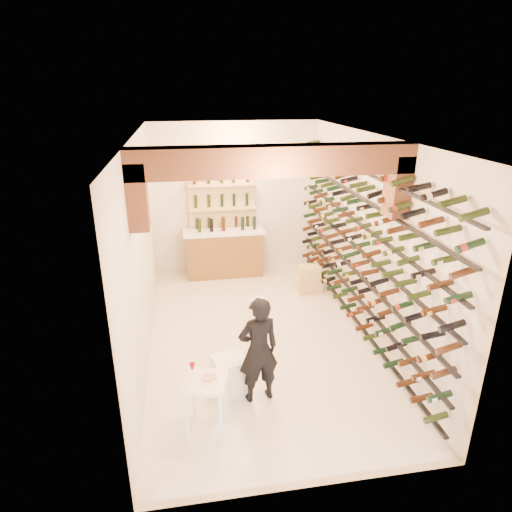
{
  "coord_description": "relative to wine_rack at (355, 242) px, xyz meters",
  "views": [
    {
      "loc": [
        -1.1,
        -6.27,
        3.86
      ],
      "look_at": [
        0.0,
        0.3,
        1.3
      ],
      "focal_mm": 31.19,
      "sensor_mm": 36.0,
      "label": 1
    }
  ],
  "objects": [
    {
      "name": "chrome_barstool",
      "position": [
        -1.58,
        -0.0,
        -1.16
      ],
      "size": [
        0.35,
        0.35,
        0.67
      ],
      "rotation": [
        0.0,
        0.0,
        0.1
      ],
      "color": "silver",
      "rests_on": "ground"
    },
    {
      "name": "person",
      "position": [
        -1.81,
        -1.52,
        -0.82
      ],
      "size": [
        0.59,
        0.44,
        1.46
      ],
      "primitive_type": "imported",
      "rotation": [
        0.0,
        0.0,
        3.33
      ],
      "color": "black",
      "rests_on": "ground"
    },
    {
      "name": "ground",
      "position": [
        -1.53,
        0.0,
        -1.55
      ],
      "size": [
        6.0,
        6.0,
        0.0
      ],
      "primitive_type": "plane",
      "color": "silver",
      "rests_on": "ground"
    },
    {
      "name": "crate_lower",
      "position": [
        -0.27,
        1.51,
        -1.4
      ],
      "size": [
        0.51,
        0.37,
        0.29
      ],
      "primitive_type": "cube",
      "rotation": [
        0.0,
        0.0,
        0.06
      ],
      "color": "#DAB777",
      "rests_on": "ground"
    },
    {
      "name": "white_stool",
      "position": [
        -2.16,
        -1.32,
        -1.29
      ],
      "size": [
        0.5,
        0.5,
        0.51
      ],
      "primitive_type": "cube",
      "rotation": [
        0.0,
        0.0,
        0.26
      ],
      "color": "white",
      "rests_on": "ground"
    },
    {
      "name": "back_counter",
      "position": [
        -1.83,
        2.65,
        -1.02
      ],
      "size": [
        1.7,
        0.62,
        1.29
      ],
      "color": "brown",
      "rests_on": "ground"
    },
    {
      "name": "crate_upper",
      "position": [
        -0.27,
        1.51,
        -1.13
      ],
      "size": [
        0.45,
        0.33,
        0.25
      ],
      "primitive_type": "cube",
      "rotation": [
        0.0,
        0.0,
        -0.09
      ],
      "color": "#DAB777",
      "rests_on": "crate_lower"
    },
    {
      "name": "back_shelving",
      "position": [
        -1.83,
        2.89,
        -0.38
      ],
      "size": [
        1.4,
        0.31,
        2.73
      ],
      "color": "#D5B378",
      "rests_on": "ground"
    },
    {
      "name": "room_shell",
      "position": [
        -1.53,
        -0.26,
        0.7
      ],
      "size": [
        3.52,
        6.02,
        3.21
      ],
      "color": "beige",
      "rests_on": "ground"
    },
    {
      "name": "wine_rack",
      "position": [
        0.0,
        0.0,
        0.0
      ],
      "size": [
        0.32,
        5.7,
        2.56
      ],
      "color": "black",
      "rests_on": "ground"
    },
    {
      "name": "tasting_table",
      "position": [
        -2.51,
        -1.98,
        -0.98
      ],
      "size": [
        0.58,
        0.58,
        0.84
      ],
      "rotation": [
        0.0,
        0.0,
        -0.23
      ],
      "color": "white",
      "rests_on": "ground"
    }
  ]
}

